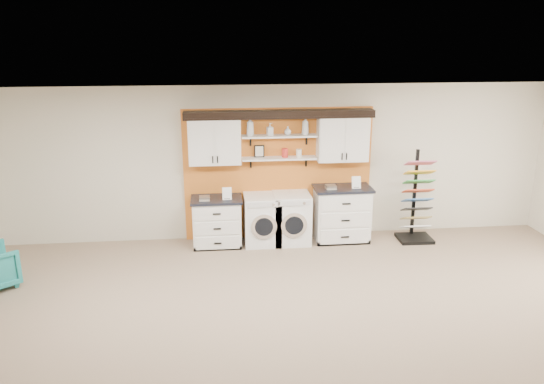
{
  "coord_description": "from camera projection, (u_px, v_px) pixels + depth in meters",
  "views": [
    {
      "loc": [
        -1.1,
        -5.28,
        3.68
      ],
      "look_at": [
        -0.29,
        2.3,
        1.37
      ],
      "focal_mm": 35.0,
      "sensor_mm": 36.0,
      "label": 1
    }
  ],
  "objects": [
    {
      "name": "ceiling",
      "position": [
        324.0,
        122.0,
        5.39
      ],
      "size": [
        10.0,
        10.0,
        0.0
      ],
      "primitive_type": "plane",
      "rotation": [
        3.14,
        0.0,
        0.0
      ],
      "color": "white",
      "rests_on": "wall_back"
    },
    {
      "name": "shelf_lower",
      "position": [
        279.0,
        158.0,
        9.38
      ],
      "size": [
        1.32,
        0.28,
        0.03
      ],
      "primitive_type": "cube",
      "color": "white",
      "rests_on": "wall_back"
    },
    {
      "name": "canister_red",
      "position": [
        285.0,
        153.0,
        9.36
      ],
      "size": [
        0.11,
        0.11,
        0.16
      ],
      "primitive_type": "cylinder",
      "color": "red",
      "rests_on": "shelf_lower"
    },
    {
      "name": "crown_molding",
      "position": [
        279.0,
        113.0,
        9.16
      ],
      "size": [
        3.3,
        0.41,
        0.13
      ],
      "color": "black",
      "rests_on": "wall_back"
    },
    {
      "name": "shelf_upper",
      "position": [
        279.0,
        136.0,
        9.26
      ],
      "size": [
        1.32,
        0.28,
        0.03
      ],
      "primitive_type": "cube",
      "color": "white",
      "rests_on": "wall_back"
    },
    {
      "name": "washer",
      "position": [
        262.0,
        219.0,
        9.51
      ],
      "size": [
        0.64,
        0.71,
        0.9
      ],
      "color": "white",
      "rests_on": "floor"
    },
    {
      "name": "base_cabinet_right",
      "position": [
        342.0,
        214.0,
        9.64
      ],
      "size": [
        1.03,
        0.66,
        1.01
      ],
      "color": "white",
      "rests_on": "floor"
    },
    {
      "name": "soap_bottle_b",
      "position": [
        270.0,
        129.0,
        9.21
      ],
      "size": [
        0.12,
        0.12,
        0.22
      ],
      "primitive_type": "imported",
      "rotation": [
        0.0,
        0.0,
        1.8
      ],
      "color": "silver",
      "rests_on": "shelf_upper"
    },
    {
      "name": "floor",
      "position": [
        317.0,
        359.0,
        6.21
      ],
      "size": [
        10.0,
        10.0,
        0.0
      ],
      "primitive_type": "plane",
      "color": "#8C735E",
      "rests_on": "ground"
    },
    {
      "name": "accent_panel",
      "position": [
        278.0,
        174.0,
        9.63
      ],
      "size": [
        3.4,
        0.07,
        2.4
      ],
      "primitive_type": "cube",
      "color": "orange",
      "rests_on": "wall_back"
    },
    {
      "name": "picture_frame",
      "position": [
        259.0,
        151.0,
        9.35
      ],
      "size": [
        0.18,
        0.02,
        0.22
      ],
      "color": "black",
      "rests_on": "shelf_lower"
    },
    {
      "name": "base_cabinet_left",
      "position": [
        217.0,
        221.0,
        9.43
      ],
      "size": [
        0.9,
        0.66,
        0.88
      ],
      "color": "white",
      "rests_on": "floor"
    },
    {
      "name": "soap_bottle_d",
      "position": [
        305.0,
        126.0,
        9.26
      ],
      "size": [
        0.15,
        0.15,
        0.32
      ],
      "primitive_type": "imported",
      "rotation": [
        0.0,
        0.0,
        1.31
      ],
      "color": "silver",
      "rests_on": "shelf_upper"
    },
    {
      "name": "dryer",
      "position": [
        291.0,
        218.0,
        9.56
      ],
      "size": [
        0.65,
        0.71,
        0.91
      ],
      "color": "white",
      "rests_on": "floor"
    },
    {
      "name": "sample_rack",
      "position": [
        416.0,
        212.0,
        9.63
      ],
      "size": [
        0.62,
        0.52,
        1.67
      ],
      "rotation": [
        0.0,
        0.0,
        -0.02
      ],
      "color": "black",
      "rests_on": "floor"
    },
    {
      "name": "upper_cabinet_left",
      "position": [
        215.0,
        140.0,
        9.16
      ],
      "size": [
        0.9,
        0.35,
        0.84
      ],
      "color": "white",
      "rests_on": "wall_back"
    },
    {
      "name": "canister_cream",
      "position": [
        299.0,
        153.0,
        9.39
      ],
      "size": [
        0.1,
        0.1,
        0.14
      ],
      "primitive_type": "cylinder",
      "color": "silver",
      "rests_on": "shelf_lower"
    },
    {
      "name": "wall_back",
      "position": [
        278.0,
        163.0,
        9.61
      ],
      "size": [
        10.0,
        0.0,
        10.0
      ],
      "primitive_type": "plane",
      "rotation": [
        1.57,
        0.0,
        0.0
      ],
      "color": "beige",
      "rests_on": "floor"
    },
    {
      "name": "soap_bottle_a",
      "position": [
        250.0,
        126.0,
        9.16
      ],
      "size": [
        0.16,
        0.16,
        0.33
      ],
      "primitive_type": "imported",
      "rotation": [
        0.0,
        0.0,
        1.86
      ],
      "color": "silver",
      "rests_on": "shelf_upper"
    },
    {
      "name": "soap_bottle_c",
      "position": [
        288.0,
        131.0,
        9.25
      ],
      "size": [
        0.17,
        0.17,
        0.15
      ],
      "primitive_type": "imported",
      "rotation": [
        0.0,
        0.0,
        2.56
      ],
      "color": "silver",
      "rests_on": "shelf_upper"
    },
    {
      "name": "upper_cabinet_right",
      "position": [
        343.0,
        138.0,
        9.39
      ],
      "size": [
        0.9,
        0.35,
        0.84
      ],
      "color": "white",
      "rests_on": "wall_back"
    }
  ]
}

